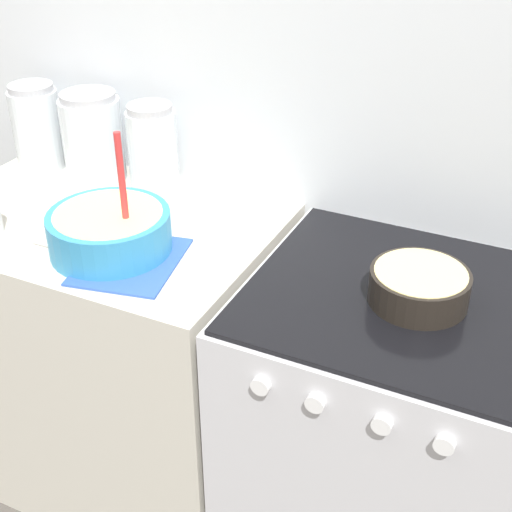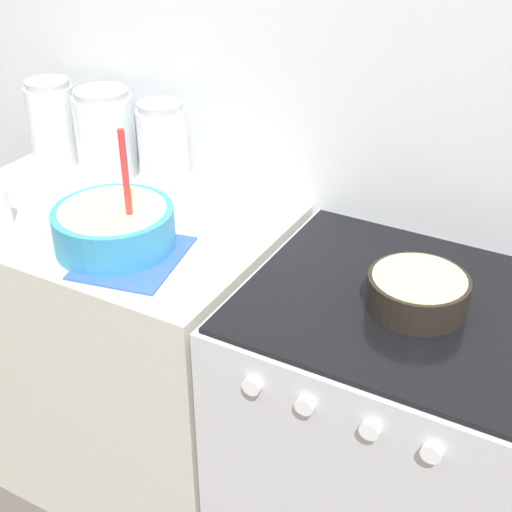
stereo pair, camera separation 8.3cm
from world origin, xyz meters
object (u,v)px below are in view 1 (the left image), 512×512
object	(u,v)px
baking_pan	(419,286)
storage_jar_left	(38,132)
storage_jar_middle	(93,143)
storage_jar_right	(153,155)
mixing_bowl	(110,230)
stove	(380,440)

from	to	relation	value
baking_pan	storage_jar_left	xyz separation A→B (m)	(-1.22, 0.22, 0.07)
storage_jar_left	storage_jar_middle	size ratio (longest dim) A/B	0.99
storage_jar_left	storage_jar_right	world-z (taller)	same
storage_jar_left	storage_jar_middle	bearing A→B (deg)	-0.00
mixing_bowl	stove	bearing A→B (deg)	9.87
baking_pan	stove	bearing A→B (deg)	165.22
storage_jar_middle	storage_jar_right	distance (m)	0.20
stove	storage_jar_middle	distance (m)	1.14
storage_jar_left	stove	bearing A→B (deg)	-10.22
storage_jar_right	storage_jar_left	bearing A→B (deg)	180.00
baking_pan	mixing_bowl	bearing A→B (deg)	-171.62
baking_pan	storage_jar_middle	xyz separation A→B (m)	(-1.02, 0.22, 0.07)
mixing_bowl	baking_pan	distance (m)	0.74
stove	mixing_bowl	xyz separation A→B (m)	(-0.69, -0.12, 0.51)
baking_pan	storage_jar_right	distance (m)	0.85
mixing_bowl	storage_jar_middle	distance (m)	0.44
mixing_bowl	storage_jar_right	world-z (taller)	mixing_bowl
baking_pan	storage_jar_middle	bearing A→B (deg)	167.61
mixing_bowl	storage_jar_middle	bearing A→B (deg)	130.83
mixing_bowl	storage_jar_left	size ratio (longest dim) A/B	1.24
storage_jar_left	storage_jar_right	bearing A→B (deg)	0.00
stove	storage_jar_middle	world-z (taller)	storage_jar_middle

